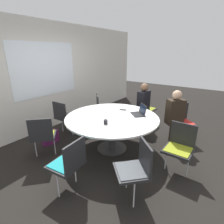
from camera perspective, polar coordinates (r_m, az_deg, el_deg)
name	(u,v)px	position (r m, az deg, el deg)	size (l,w,h in m)	color
ground_plane	(112,148)	(3.85, 0.00, -11.74)	(16.00, 16.00, 0.00)	black
wall_back	(46,77)	(4.83, -20.76, 10.54)	(8.00, 0.07, 2.70)	silver
conference_table	(112,121)	(3.57, 0.00, -3.05)	(1.88, 1.88, 0.73)	#333333
chair_0	(182,119)	(4.31, 21.82, -2.19)	(0.61, 0.61, 0.86)	#262628
chair_1	(145,107)	(4.99, 10.64, 1.75)	(0.45, 0.43, 0.86)	#262628
chair_2	(102,107)	(4.86, -3.19, 1.61)	(0.61, 0.61, 0.86)	#262628
chair_3	(64,115)	(4.41, -15.37, -0.98)	(0.43, 0.45, 0.86)	#262628
chair_4	(43,134)	(3.57, -21.73, -6.62)	(0.61, 0.61, 0.86)	#262628
chair_5	(69,162)	(2.63, -13.90, -15.43)	(0.48, 0.46, 0.86)	#262628
chair_6	(136,166)	(2.50, 7.74, -17.15)	(0.61, 0.61, 0.86)	#262628
chair_7	(180,145)	(3.16, 21.26, -9.99)	(0.43, 0.45, 0.86)	#262628
person_0	(175,113)	(4.05, 19.96, -0.34)	(0.41, 0.41, 1.21)	#2D2319
person_1	(144,102)	(4.69, 10.40, 3.12)	(0.36, 0.27, 1.21)	black
laptop	(140,112)	(3.68, 9.04, -0.05)	(0.39, 0.40, 0.21)	#232326
coffee_cup	(106,122)	(3.17, -2.10, -3.25)	(0.07, 0.07, 0.08)	black
cell_phone	(123,110)	(3.94, 3.53, 0.73)	(0.12, 0.16, 0.01)	black
handbag	(50,137)	(4.22, -19.47, -7.83)	(0.36, 0.16, 0.28)	#661E56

